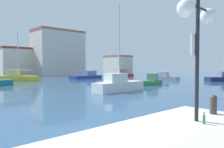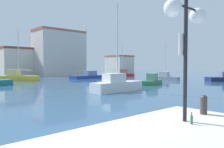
{
  "view_description": "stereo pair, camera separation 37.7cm",
  "coord_description": "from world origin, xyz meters",
  "px_view_note": "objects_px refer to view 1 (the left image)",
  "views": [
    {
      "loc": [
        -4.7,
        -4.71,
        2.37
      ],
      "look_at": [
        18.84,
        20.56,
        1.12
      ],
      "focal_mm": 35.59,
      "sensor_mm": 36.0,
      "label": 1
    },
    {
      "loc": [
        -4.42,
        -4.97,
        2.37
      ],
      "look_at": [
        18.84,
        20.56,
        1.12
      ],
      "focal_mm": 35.59,
      "sensor_mm": 36.0,
      "label": 2
    }
  ],
  "objects_px": {
    "sailboat_grey_behind_lamppost": "(165,77)",
    "sailboat_red_distant_north": "(122,74)",
    "bottle": "(204,119)",
    "mooring_bollard": "(213,103)",
    "motorboat_green_far_left": "(153,81)",
    "sailboat_navy_outer_mooring": "(224,78)",
    "sailboat_white_far_right": "(118,84)",
    "sailboat_yellow_near_pier": "(17,77)",
    "sailboat_blue_distant_east": "(87,76)",
    "lamppost": "(198,18)"
  },
  "relations": [
    {
      "from": "sailboat_blue_distant_east",
      "to": "sailboat_grey_behind_lamppost",
      "type": "bearing_deg",
      "value": -61.16
    },
    {
      "from": "bottle",
      "to": "lamppost",
      "type": "bearing_deg",
      "value": 61.99
    },
    {
      "from": "sailboat_navy_outer_mooring",
      "to": "motorboat_green_far_left",
      "type": "height_order",
      "value": "sailboat_navy_outer_mooring"
    },
    {
      "from": "sailboat_grey_behind_lamppost",
      "to": "sailboat_navy_outer_mooring",
      "type": "height_order",
      "value": "sailboat_navy_outer_mooring"
    },
    {
      "from": "bottle",
      "to": "sailboat_white_far_right",
      "type": "bearing_deg",
      "value": 53.43
    },
    {
      "from": "lamppost",
      "to": "mooring_bollard",
      "type": "distance_m",
      "value": 2.64
    },
    {
      "from": "mooring_bollard",
      "to": "lamppost",
      "type": "bearing_deg",
      "value": -177.11
    },
    {
      "from": "sailboat_grey_behind_lamppost",
      "to": "sailboat_red_distant_north",
      "type": "xyz_separation_m",
      "value": [
        4.08,
        14.21,
        0.05
      ]
    },
    {
      "from": "sailboat_grey_behind_lamppost",
      "to": "sailboat_white_far_right",
      "type": "distance_m",
      "value": 19.14
    },
    {
      "from": "sailboat_navy_outer_mooring",
      "to": "sailboat_red_distant_north",
      "type": "height_order",
      "value": "sailboat_red_distant_north"
    },
    {
      "from": "bottle",
      "to": "sailboat_red_distant_north",
      "type": "bearing_deg",
      "value": 47.03
    },
    {
      "from": "sailboat_yellow_near_pier",
      "to": "sailboat_red_distant_north",
      "type": "height_order",
      "value": "sailboat_yellow_near_pier"
    },
    {
      "from": "motorboat_green_far_left",
      "to": "sailboat_yellow_near_pier",
      "type": "bearing_deg",
      "value": 117.39
    },
    {
      "from": "bottle",
      "to": "sailboat_blue_distant_east",
      "type": "height_order",
      "value": "sailboat_blue_distant_east"
    },
    {
      "from": "sailboat_navy_outer_mooring",
      "to": "motorboat_green_far_left",
      "type": "xyz_separation_m",
      "value": [
        -13.73,
        3.63,
        -0.02
      ]
    },
    {
      "from": "lamppost",
      "to": "motorboat_green_far_left",
      "type": "distance_m",
      "value": 22.86
    },
    {
      "from": "sailboat_grey_behind_lamppost",
      "to": "sailboat_navy_outer_mooring",
      "type": "xyz_separation_m",
      "value": [
        4.43,
        -8.06,
        0.0
      ]
    },
    {
      "from": "sailboat_navy_outer_mooring",
      "to": "sailboat_red_distant_north",
      "type": "distance_m",
      "value": 22.27
    },
    {
      "from": "bottle",
      "to": "mooring_bollard",
      "type": "distance_m",
      "value": 1.39
    },
    {
      "from": "bottle",
      "to": "sailboat_navy_outer_mooring",
      "type": "height_order",
      "value": "sailboat_navy_outer_mooring"
    },
    {
      "from": "sailboat_red_distant_north",
      "to": "motorboat_green_far_left",
      "type": "relative_size",
      "value": 1.7
    },
    {
      "from": "bottle",
      "to": "motorboat_green_far_left",
      "type": "relative_size",
      "value": 0.07
    },
    {
      "from": "bottle",
      "to": "sailboat_grey_behind_lamppost",
      "type": "height_order",
      "value": "sailboat_grey_behind_lamppost"
    },
    {
      "from": "mooring_bollard",
      "to": "sailboat_white_far_right",
      "type": "distance_m",
      "value": 14.2
    },
    {
      "from": "bottle",
      "to": "motorboat_green_far_left",
      "type": "xyz_separation_m",
      "value": [
        17.63,
        14.66,
        -0.55
      ]
    },
    {
      "from": "sailboat_grey_behind_lamppost",
      "to": "sailboat_yellow_near_pier",
      "type": "xyz_separation_m",
      "value": [
        -19.28,
        14.84,
        0.13
      ]
    },
    {
      "from": "sailboat_blue_distant_east",
      "to": "sailboat_white_far_right",
      "type": "bearing_deg",
      "value": -119.07
    },
    {
      "from": "bottle",
      "to": "sailboat_white_far_right",
      "type": "distance_m",
      "value": 15.23
    },
    {
      "from": "mooring_bollard",
      "to": "sailboat_yellow_near_pier",
      "type": "bearing_deg",
      "value": 79.37
    },
    {
      "from": "sailboat_grey_behind_lamppost",
      "to": "motorboat_green_far_left",
      "type": "relative_size",
      "value": 1.36
    },
    {
      "from": "mooring_bollard",
      "to": "sailboat_yellow_near_pier",
      "type": "relative_size",
      "value": 0.07
    },
    {
      "from": "sailboat_grey_behind_lamppost",
      "to": "sailboat_red_distant_north",
      "type": "height_order",
      "value": "sailboat_red_distant_north"
    },
    {
      "from": "lamppost",
      "to": "sailboat_navy_outer_mooring",
      "type": "distance_m",
      "value": 33.16
    },
    {
      "from": "bottle",
      "to": "sailboat_navy_outer_mooring",
      "type": "xyz_separation_m",
      "value": [
        31.36,
        11.03,
        -0.53
      ]
    },
    {
      "from": "sailboat_blue_distant_east",
      "to": "sailboat_red_distant_north",
      "type": "relative_size",
      "value": 1.24
    },
    {
      "from": "mooring_bollard",
      "to": "motorboat_green_far_left",
      "type": "relative_size",
      "value": 0.13
    },
    {
      "from": "bottle",
      "to": "sailboat_navy_outer_mooring",
      "type": "relative_size",
      "value": 0.04
    },
    {
      "from": "sailboat_blue_distant_east",
      "to": "sailboat_navy_outer_mooring",
      "type": "xyz_separation_m",
      "value": [
        11.42,
        -20.76,
        -0.02
      ]
    },
    {
      "from": "sailboat_navy_outer_mooring",
      "to": "bottle",
      "type": "bearing_deg",
      "value": -160.62
    },
    {
      "from": "lamppost",
      "to": "sailboat_blue_distant_east",
      "type": "bearing_deg",
      "value": 57.86
    },
    {
      "from": "sailboat_blue_distant_east",
      "to": "sailboat_white_far_right",
      "type": "distance_m",
      "value": 22.38
    },
    {
      "from": "sailboat_red_distant_north",
      "to": "motorboat_green_far_left",
      "type": "distance_m",
      "value": 22.95
    },
    {
      "from": "mooring_bollard",
      "to": "sailboat_red_distant_north",
      "type": "xyz_separation_m",
      "value": [
        29.67,
        32.97,
        -0.69
      ]
    },
    {
      "from": "bottle",
      "to": "sailboat_blue_distant_east",
      "type": "bearing_deg",
      "value": 57.9
    },
    {
      "from": "bottle",
      "to": "sailboat_yellow_near_pier",
      "type": "xyz_separation_m",
      "value": [
        7.65,
        33.93,
        -0.41
      ]
    },
    {
      "from": "sailboat_red_distant_north",
      "to": "sailboat_white_far_right",
      "type": "relative_size",
      "value": 0.93
    },
    {
      "from": "sailboat_blue_distant_east",
      "to": "sailboat_yellow_near_pier",
      "type": "xyz_separation_m",
      "value": [
        -12.29,
        2.14,
        0.1
      ]
    },
    {
      "from": "sailboat_grey_behind_lamppost",
      "to": "sailboat_yellow_near_pier",
      "type": "distance_m",
      "value": 24.33
    },
    {
      "from": "bottle",
      "to": "sailboat_blue_distant_east",
      "type": "relative_size",
      "value": 0.03
    },
    {
      "from": "lamppost",
      "to": "sailboat_white_far_right",
      "type": "distance_m",
      "value": 15.21
    }
  ]
}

